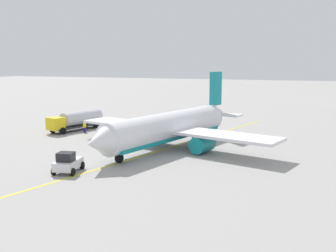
{
  "coord_description": "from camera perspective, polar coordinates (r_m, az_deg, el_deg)",
  "views": [
    {
      "loc": [
        48.14,
        17.85,
        11.43
      ],
      "look_at": [
        0.0,
        0.0,
        3.0
      ],
      "focal_mm": 42.36,
      "sensor_mm": 36.0,
      "label": 1
    }
  ],
  "objects": [
    {
      "name": "ground_plane",
      "position": [
        52.6,
        -0.0,
        -3.23
      ],
      "size": [
        400.0,
        400.0,
        0.0
      ],
      "primitive_type": "plane",
      "color": "#9E9B96"
    },
    {
      "name": "airplane",
      "position": [
        52.45,
        0.3,
        -0.23
      ],
      "size": [
        29.27,
        29.75,
        9.81
      ],
      "color": "white",
      "rests_on": "ground"
    },
    {
      "name": "fuel_tanker",
      "position": [
        67.82,
        -12.97,
        0.86
      ],
      "size": [
        11.27,
        5.36,
        3.15
      ],
      "color": "#2D2D33",
      "rests_on": "ground"
    },
    {
      "name": "pushback_tug",
      "position": [
        42.54,
        -14.24,
        -5.15
      ],
      "size": [
        3.91,
        2.9,
        2.2
      ],
      "color": "silver",
      "rests_on": "ground"
    },
    {
      "name": "refueling_worker",
      "position": [
        65.42,
        -11.92,
        -0.21
      ],
      "size": [
        0.59,
        0.47,
        1.71
      ],
      "color": "navy",
      "rests_on": "ground"
    },
    {
      "name": "safety_cone_nose",
      "position": [
        49.19,
        -13.69,
        -3.97
      ],
      "size": [
        0.62,
        0.62,
        0.69
      ],
      "primitive_type": "cone",
      "color": "#F2590F",
      "rests_on": "ground"
    },
    {
      "name": "taxi_line_marking",
      "position": [
        52.6,
        -0.0,
        -3.22
      ],
      "size": [
        58.23,
        16.81,
        0.01
      ],
      "primitive_type": "cube",
      "rotation": [
        0.0,
        0.0,
        -0.28
      ],
      "color": "yellow",
      "rests_on": "ground"
    }
  ]
}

